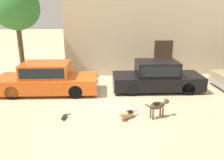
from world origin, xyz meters
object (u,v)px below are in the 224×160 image
Objects in this scene: stray_dog_tan at (128,114)px; acacia_tree_left at (16,8)px; parked_sedan_nearest at (47,78)px; stray_dog_spotted at (158,105)px; stray_cat at (64,117)px; parked_sedan_second at (157,76)px.

acacia_tree_left is at bearing -85.37° from stray_dog_tan.
parked_sedan_nearest reaches higher than stray_dog_tan.
stray_dog_tan is at bearing -38.83° from parked_sedan_nearest.
acacia_tree_left reaches higher than stray_dog_tan.
stray_dog_spotted reaches higher than stray_cat.
parked_sedan_nearest is 5.98× the size of stray_dog_tan.
parked_sedan_second is 7.99m from acacia_tree_left.
parked_sedan_second is 0.88× the size of acacia_tree_left.
parked_sedan_nearest is 3.11m from stray_cat.
stray_dog_spotted is at bearing 98.19° from stray_cat.
stray_dog_spotted is at bearing -31.05° from parked_sedan_nearest.
parked_sedan_nearest is 5.30m from parked_sedan_second.
acacia_tree_left reaches higher than parked_sedan_nearest.
stray_cat is (-2.32, 0.14, -0.09)m from stray_dog_tan.
stray_cat is at bearing -44.55° from stray_dog_tan.
stray_dog_tan is at bearing 96.86° from stray_cat.
stray_cat is (-4.15, -2.89, -0.65)m from parked_sedan_second.
stray_dog_tan is 1.37× the size of stray_cat.
parked_sedan_nearest is 4.19m from acacia_tree_left.
acacia_tree_left is (-6.34, 5.05, 3.41)m from stray_dog_spotted.
parked_sedan_second is 5.52× the size of stray_dog_tan.
stray_dog_spotted is at bearing -102.03° from parked_sedan_second.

